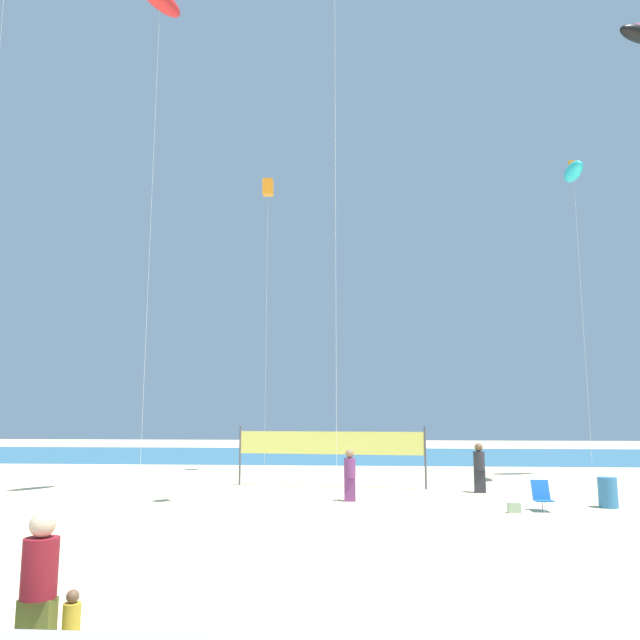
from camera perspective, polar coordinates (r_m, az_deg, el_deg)
ground_plane at (r=15.37m, az=3.42°, el=-19.16°), size 120.00×120.00×0.00m
ocean_band at (r=46.67m, az=4.22°, el=-12.11°), size 120.00×20.00×0.01m
mother_figure at (r=8.25m, az=-24.13°, el=-21.09°), size 0.39×0.39×1.72m
toddler_figure at (r=8.30m, az=-21.64°, el=-24.45°), size 0.20×0.20×0.86m
beachgoer_charcoal_shirt at (r=24.61m, az=14.23°, el=-12.71°), size 0.41×0.41×1.80m
beachgoer_plum_shirt at (r=21.59m, az=2.72°, el=-13.72°), size 0.39×0.39×1.69m
folding_beach_chair at (r=20.58m, az=19.46°, el=-14.72°), size 0.52×0.65×0.89m
trash_barrel at (r=22.01m, az=24.63°, el=-14.02°), size 0.57×0.57×0.92m
volleyball_net at (r=25.76m, az=0.89°, el=-11.29°), size 7.59×1.10×2.40m
beach_handbag at (r=19.95m, az=17.18°, el=-15.95°), size 0.36×0.18×0.29m
kite_red_inflatable at (r=27.42m, az=-14.29°, el=26.28°), size 1.58×2.18×18.98m
kite_black_inflatable at (r=36.29m, az=27.01°, el=22.03°), size 2.39×1.45×21.41m
kite_orange_box at (r=33.47m, az=-4.73°, el=11.79°), size 0.53×0.53×14.98m
kite_cyan_inflatable at (r=30.38m, az=21.98°, el=12.33°), size 0.74×1.92×13.90m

